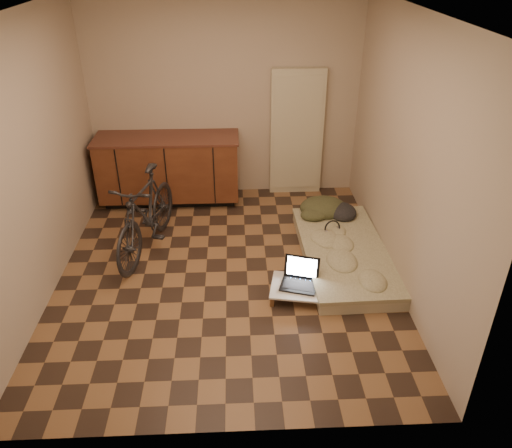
{
  "coord_description": "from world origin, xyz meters",
  "views": [
    {
      "loc": [
        0.11,
        -4.39,
        3.12
      ],
      "look_at": [
        0.32,
        0.06,
        0.55
      ],
      "focal_mm": 35.0,
      "sensor_mm": 36.0,
      "label": 1
    }
  ],
  "objects_px": {
    "bicycle": "(145,210)",
    "futon": "(344,253)",
    "lap_desk": "(307,288)",
    "laptop": "(300,279)"
  },
  "relations": [
    {
      "from": "bicycle",
      "to": "laptop",
      "type": "xyz_separation_m",
      "value": [
        1.61,
        -0.88,
        -0.35
      ]
    },
    {
      "from": "lap_desk",
      "to": "laptop",
      "type": "xyz_separation_m",
      "value": [
        -0.07,
        0.06,
        0.07
      ]
    },
    {
      "from": "futon",
      "to": "lap_desk",
      "type": "height_order",
      "value": "futon"
    },
    {
      "from": "futon",
      "to": "lap_desk",
      "type": "xyz_separation_m",
      "value": [
        -0.5,
        -0.63,
        0.02
      ]
    },
    {
      "from": "bicycle",
      "to": "lap_desk",
      "type": "xyz_separation_m",
      "value": [
        1.68,
        -0.94,
        -0.41
      ]
    },
    {
      "from": "bicycle",
      "to": "futon",
      "type": "distance_m",
      "value": 2.24
    },
    {
      "from": "laptop",
      "to": "bicycle",
      "type": "bearing_deg",
      "value": 168.4
    },
    {
      "from": "futon",
      "to": "bicycle",
      "type": "bearing_deg",
      "value": 170.52
    },
    {
      "from": "bicycle",
      "to": "lap_desk",
      "type": "height_order",
      "value": "bicycle"
    },
    {
      "from": "futon",
      "to": "lap_desk",
      "type": "bearing_deg",
      "value": -129.7
    }
  ]
}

